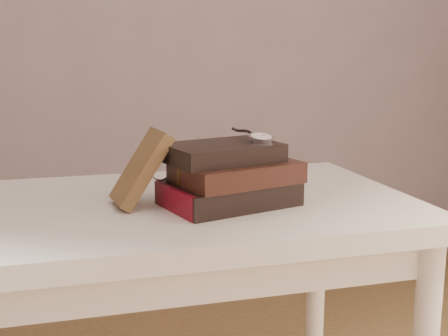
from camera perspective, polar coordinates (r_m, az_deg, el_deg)
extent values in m
cube|color=silver|center=(1.19, -5.36, -4.19)|extent=(1.00, 0.60, 0.04)
cube|color=white|center=(1.21, -5.31, -6.94)|extent=(0.88, 0.49, 0.08)
cylinder|color=white|center=(1.67, 9.05, -13.24)|extent=(0.05, 0.05, 0.71)
cube|color=black|center=(1.15, 0.48, -2.52)|extent=(0.28, 0.23, 0.05)
cube|color=#EEE4C2|center=(1.15, 0.61, -2.50)|extent=(0.27, 0.21, 0.04)
cube|color=gold|center=(1.11, -5.49, -3.01)|extent=(0.01, 0.01, 0.05)
cube|color=maroon|center=(1.09, -4.87, -3.29)|extent=(0.05, 0.15, 0.05)
cube|color=black|center=(1.14, 1.23, -0.39)|extent=(0.27, 0.22, 0.04)
cube|color=#EEE4C2|center=(1.14, 1.36, -0.37)|extent=(0.26, 0.20, 0.03)
cube|color=gold|center=(1.10, -4.38, -0.79)|extent=(0.01, 0.01, 0.04)
cube|color=black|center=(1.13, -0.23, 1.56)|extent=(0.25, 0.20, 0.04)
cube|color=#EEE4C2|center=(1.13, -0.09, 1.57)|extent=(0.24, 0.19, 0.03)
cube|color=gold|center=(1.10, -5.50, 1.24)|extent=(0.01, 0.01, 0.04)
cube|color=#49331C|center=(1.14, -8.25, -0.03)|extent=(0.12, 0.12, 0.15)
cylinder|color=silver|center=(1.15, 3.74, 2.94)|extent=(0.06, 0.06, 0.02)
cylinder|color=white|center=(1.15, 3.74, 3.17)|extent=(0.05, 0.05, 0.01)
torus|color=silver|center=(1.15, 3.74, 3.15)|extent=(0.06, 0.06, 0.01)
cylinder|color=silver|center=(1.17, 2.91, 3.13)|extent=(0.01, 0.01, 0.01)
cube|color=black|center=(1.15, 3.56, 3.26)|extent=(0.01, 0.01, 0.00)
cube|color=black|center=(1.15, 3.95, 3.24)|extent=(0.01, 0.00, 0.00)
sphere|color=black|center=(1.18, 2.79, 3.45)|extent=(0.01, 0.01, 0.01)
sphere|color=black|center=(1.19, 2.51, 3.60)|extent=(0.01, 0.01, 0.01)
sphere|color=black|center=(1.20, 2.23, 3.69)|extent=(0.01, 0.01, 0.01)
sphere|color=black|center=(1.21, 1.96, 3.72)|extent=(0.01, 0.01, 0.01)
sphere|color=black|center=(1.22, 1.69, 3.72)|extent=(0.01, 0.01, 0.01)
sphere|color=black|center=(1.23, 1.43, 3.73)|extent=(0.01, 0.01, 0.01)
sphere|color=black|center=(1.24, 1.17, 3.80)|extent=(0.01, 0.01, 0.01)
sphere|color=black|center=(1.26, 0.92, 3.92)|extent=(0.01, 0.01, 0.01)
torus|color=silver|center=(1.15, -6.38, -0.10)|extent=(0.05, 0.03, 0.05)
torus|color=silver|center=(1.17, -4.01, 0.17)|extent=(0.05, 0.03, 0.05)
cylinder|color=silver|center=(1.16, -5.19, 0.19)|extent=(0.01, 0.01, 0.00)
cylinder|color=silver|center=(1.19, -8.50, -0.05)|extent=(0.03, 0.11, 0.03)
cylinder|color=silver|center=(1.23, -4.27, 0.42)|extent=(0.03, 0.11, 0.03)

